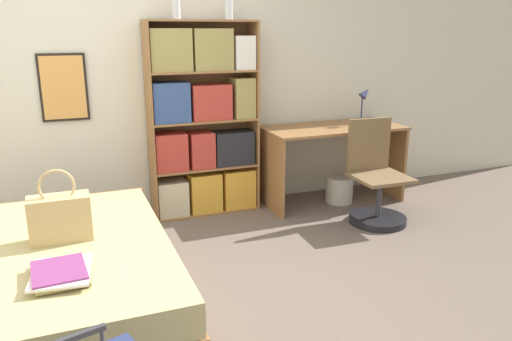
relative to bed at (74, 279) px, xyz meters
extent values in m
plane|color=#66564C|center=(0.60, -0.02, -0.24)|extent=(14.00, 14.00, 0.00)
cube|color=beige|center=(0.60, 1.66, 1.06)|extent=(10.00, 0.06, 2.60)
cube|color=black|center=(0.07, 1.62, 0.99)|extent=(0.39, 0.02, 0.57)
cube|color=#DB994C|center=(0.07, 1.61, 0.99)|extent=(0.35, 0.01, 0.53)
cube|color=olive|center=(0.00, -0.02, -0.09)|extent=(1.16, 1.90, 0.29)
cube|color=tan|center=(0.00, -0.02, 0.15)|extent=(1.13, 1.87, 0.19)
cube|color=olive|center=(0.00, 0.91, 0.00)|extent=(1.16, 0.04, 0.48)
cube|color=tan|center=(-0.04, 0.06, 0.38)|extent=(0.35, 0.17, 0.28)
torus|color=tan|center=(-0.04, 0.06, 0.58)|extent=(0.21, 0.02, 0.21)
cube|color=#7A336B|center=(-0.05, -0.44, 0.25)|extent=(0.25, 0.31, 0.01)
cube|color=#99894C|center=(-0.05, -0.44, 0.26)|extent=(0.27, 0.35, 0.02)
cube|color=silver|center=(-0.05, -0.45, 0.28)|extent=(0.33, 0.39, 0.01)
cube|color=#7A336B|center=(-0.06, -0.45, 0.29)|extent=(0.28, 0.33, 0.01)
cube|color=olive|center=(0.76, 1.46, 0.66)|extent=(0.02, 0.30, 1.79)
cube|color=olive|center=(1.75, 1.46, 0.66)|extent=(0.02, 0.30, 1.79)
cube|color=olive|center=(1.26, 1.61, 0.66)|extent=(1.00, 0.01, 1.79)
cube|color=olive|center=(1.26, 1.46, -0.23)|extent=(0.97, 0.30, 0.02)
cube|color=olive|center=(1.26, 1.46, 0.21)|extent=(0.97, 0.30, 0.02)
cube|color=olive|center=(1.26, 1.46, 0.66)|extent=(0.97, 0.30, 0.02)
cube|color=olive|center=(1.26, 1.46, 1.10)|extent=(0.97, 0.30, 0.02)
cube|color=olive|center=(1.26, 1.46, 1.54)|extent=(0.97, 0.30, 0.02)
cube|color=beige|center=(0.92, 1.45, -0.05)|extent=(0.28, 0.23, 0.33)
cube|color=gold|center=(1.24, 1.45, -0.03)|extent=(0.30, 0.23, 0.37)
cube|color=gold|center=(1.57, 1.45, -0.03)|extent=(0.31, 0.23, 0.37)
cube|color=#B2382D|center=(0.93, 1.45, 0.39)|extent=(0.29, 0.23, 0.35)
cube|color=#B2382D|center=(1.22, 1.45, 0.39)|extent=(0.22, 0.23, 0.33)
cube|color=#232328|center=(1.53, 1.45, 0.38)|extent=(0.37, 0.23, 0.32)
cube|color=#334C84|center=(0.95, 1.45, 0.84)|extent=(0.33, 0.23, 0.35)
cube|color=#B2382D|center=(1.32, 1.45, 0.83)|extent=(0.36, 0.23, 0.32)
cube|color=#99894C|center=(1.63, 1.45, 0.85)|extent=(0.19, 0.23, 0.37)
cube|color=#99894C|center=(0.96, 1.45, 1.30)|extent=(0.36, 0.23, 0.36)
cube|color=#99894C|center=(1.34, 1.45, 1.30)|extent=(0.35, 0.23, 0.36)
cube|color=silver|center=(1.64, 1.45, 1.26)|extent=(0.19, 0.23, 0.30)
cylinder|color=#B7BCC1|center=(1.04, 1.45, 1.65)|extent=(0.08, 0.08, 0.20)
cylinder|color=#B7BCC1|center=(1.50, 1.42, 1.65)|extent=(0.08, 0.08, 0.20)
cube|color=olive|center=(2.53, 1.28, 0.53)|extent=(1.39, 0.66, 0.02)
cube|color=olive|center=(1.86, 1.28, 0.14)|extent=(0.03, 0.62, 0.75)
cube|color=olive|center=(3.21, 1.28, 0.14)|extent=(0.03, 0.62, 0.75)
cylinder|color=navy|center=(2.85, 1.28, 0.55)|extent=(0.11, 0.11, 0.02)
cylinder|color=navy|center=(2.85, 1.28, 0.70)|extent=(0.02, 0.02, 0.28)
cone|color=navy|center=(2.89, 1.28, 0.86)|extent=(0.14, 0.09, 0.14)
cylinder|color=black|center=(2.63, 0.59, -0.21)|extent=(0.52, 0.52, 0.06)
cylinder|color=#333338|center=(2.63, 0.59, -0.03)|extent=(0.05, 0.05, 0.42)
cube|color=brown|center=(2.63, 0.59, 0.20)|extent=(0.49, 0.49, 0.03)
cube|color=brown|center=(2.64, 0.81, 0.45)|extent=(0.43, 0.06, 0.48)
cylinder|color=#B7B2A8|center=(2.60, 1.22, -0.10)|extent=(0.28, 0.28, 0.27)
camera|label=1|loc=(0.02, -2.96, 1.47)|focal=35.00mm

